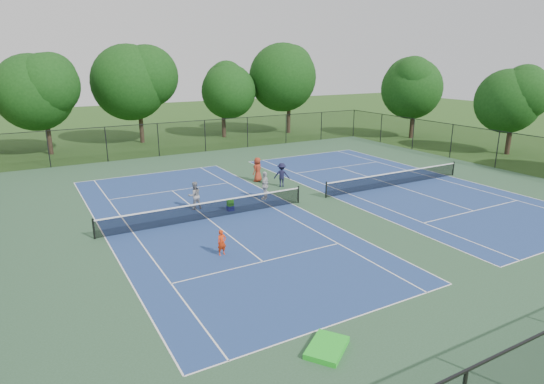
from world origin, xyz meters
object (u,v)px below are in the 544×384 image
tree_back_a (42,88)px  tree_back_b (137,79)px  bystander_c (258,170)px  tree_side_f (515,97)px  child_player (222,243)px  tree_side_e (415,85)px  tree_back_c (223,88)px  tree_back_d (289,74)px  ball_crate (230,208)px  bystander_b (282,175)px  bystander_a (265,185)px  instructor (194,196)px  ball_hopper (230,203)px

tree_back_a → tree_back_b: 9.24m
bystander_c → tree_side_f: bearing=145.4°
tree_back_b → child_player: size_ratio=8.37×
tree_side_e → tree_side_f: bearing=-84.8°
tree_back_a → tree_side_e: 37.36m
bystander_c → tree_back_b: bearing=-109.4°
tree_back_c → tree_back_d: bearing=-7.1°
ball_crate → bystander_b: bearing=29.4°
tree_back_b → bystander_a: tree_back_b is taller
instructor → tree_back_b: bearing=-99.6°
tree_back_c → tree_side_f: 29.07m
tree_side_e → ball_crate: size_ratio=23.61×
child_player → bystander_a: (5.79, 6.53, 0.30)m
tree_side_f → bystander_a: (-26.45, -1.30, -4.36)m
tree_back_c → bystander_a: 24.89m
tree_back_c → child_player: bearing=-113.9°
tree_back_d → instructor: tree_back_d is taller
tree_back_a → bystander_a: 25.20m
tree_back_a → tree_side_f: size_ratio=1.13×
tree_back_b → bystander_b: bearing=-80.0°
bystander_c → ball_hopper: (-4.47, -5.04, -0.40)m
tree_back_a → instructor: tree_back_a is taller
bystander_c → bystander_a: bearing=40.0°
tree_side_f → instructor: bearing=-178.1°
tree_side_f → bystander_c: (-24.84, 2.75, -4.37)m
tree_back_b → ball_crate: size_ratio=26.68×
instructor → tree_back_d: bearing=-134.8°
tree_side_f → child_player: (-32.25, -7.84, -4.65)m
tree_back_a → ball_hopper: size_ratio=22.87×
tree_side_f → ball_hopper: 29.78m
tree_back_c → ball_crate: size_ratio=22.33×
tree_back_c → child_player: 33.01m
tree_back_d → tree_side_e: 14.18m
bystander_a → ball_hopper: bystander_a is taller
tree_back_d → ball_crate: (-18.30, -23.29, -6.68)m
tree_side_f → instructor: size_ratio=4.87×
tree_side_e → bystander_b: 25.74m
tree_back_b → tree_side_f: bearing=-39.4°
bystander_c → ball_crate: bystander_c is taller
tree_back_d → bystander_b: 24.88m
tree_back_b → bystander_b: size_ratio=5.98×
bystander_a → ball_crate: (-2.85, -0.98, -0.75)m
tree_side_f → child_player: bearing=-166.3°
ball_hopper → tree_back_a: bearing=108.3°
tree_side_e → ball_hopper: bearing=-154.9°
tree_back_b → child_player: bearing=-97.8°
instructor → bystander_a: bystander_a is taller
tree_back_b → ball_crate: (-1.30, -25.29, -6.45)m
bystander_a → bystander_c: 4.37m
tree_side_e → bystander_c: (-23.84, -8.25, -4.93)m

